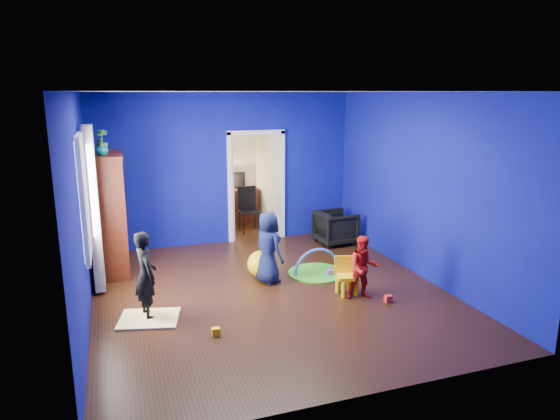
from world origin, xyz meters
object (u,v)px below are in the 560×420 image
object	(u,v)px
child_black	(146,275)
tv_armoire	(107,214)
vase	(102,149)
crt_tv	(110,211)
folding_chair	(249,211)
kid_chair	(347,278)
hopper_ball	(261,264)
child_navy	(268,247)
armchair	(336,227)
toddler_red	(363,268)
study_desk	(238,205)
play_mat	(317,273)

from	to	relation	value
child_black	tv_armoire	bearing A→B (deg)	-1.17
vase	crt_tv	distance (m)	1.08
tv_armoire	child_black	bearing A→B (deg)	-77.62
tv_armoire	folding_chair	size ratio (longest dim) A/B	2.13
vase	kid_chair	distance (m)	4.15
hopper_ball	folding_chair	distance (m)	2.69
child_navy	kid_chair	size ratio (longest dim) A/B	2.25
armchair	hopper_ball	size ratio (longest dim) A/B	1.65
tv_armoire	crt_tv	xyz separation A→B (m)	(0.04, 0.00, 0.04)
armchair	toddler_red	bearing A→B (deg)	159.67
armchair	folding_chair	world-z (taller)	folding_chair
child_navy	study_desk	world-z (taller)	child_navy
child_black	folding_chair	world-z (taller)	child_black
crt_tv	kid_chair	distance (m)	3.93
armchair	play_mat	xyz separation A→B (m)	(-1.00, -1.42, -0.31)
child_black	child_navy	world-z (taller)	child_black
play_mat	folding_chair	size ratio (longest dim) A/B	1.01
child_navy	play_mat	size ratio (longest dim) A/B	1.21
vase	tv_armoire	bearing A→B (deg)	90.00
armchair	toddler_red	size ratio (longest dim) A/B	0.77
vase	hopper_ball	world-z (taller)	vase
kid_chair	crt_tv	bearing A→B (deg)	160.40
crt_tv	folding_chair	distance (m)	3.24
hopper_ball	folding_chair	size ratio (longest dim) A/B	0.47
tv_armoire	play_mat	bearing A→B (deg)	-20.76
study_desk	tv_armoire	bearing A→B (deg)	-137.76
hopper_ball	play_mat	size ratio (longest dim) A/B	0.46
tv_armoire	hopper_ball	bearing A→B (deg)	-24.71
child_black	folding_chair	bearing A→B (deg)	-47.31
tv_armoire	vase	bearing A→B (deg)	-90.00
child_black	kid_chair	xyz separation A→B (m)	(2.82, -0.16, -0.33)
kid_chair	child_navy	bearing A→B (deg)	152.30
armchair	kid_chair	bearing A→B (deg)	155.10
vase	kid_chair	size ratio (longest dim) A/B	0.38
toddler_red	child_black	bearing A→B (deg)	-174.19
hopper_ball	child_black	bearing A→B (deg)	-153.27
crt_tv	play_mat	size ratio (longest dim) A/B	0.75
child_black	child_navy	xyz separation A→B (m)	(1.88, 0.67, -0.02)
toddler_red	study_desk	bearing A→B (deg)	109.80
child_black	play_mat	size ratio (longest dim) A/B	1.26
hopper_ball	folding_chair	xyz separation A→B (m)	(0.54, 2.63, 0.24)
child_black	child_navy	distance (m)	2.00
vase	crt_tv	bearing A→B (deg)	82.41
armchair	hopper_ball	distance (m)	2.29
tv_armoire	study_desk	size ratio (longest dim) A/B	2.23
kid_chair	play_mat	bearing A→B (deg)	109.23
crt_tv	kid_chair	world-z (taller)	crt_tv
folding_chair	hopper_ball	bearing A→B (deg)	-101.64
play_mat	folding_chair	bearing A→B (deg)	97.43
study_desk	hopper_ball	bearing A→B (deg)	-98.58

